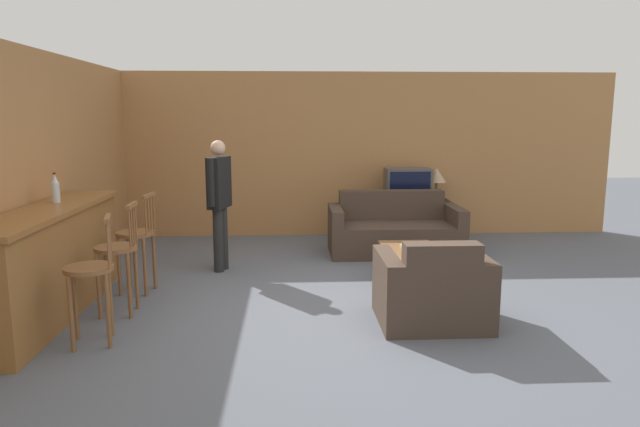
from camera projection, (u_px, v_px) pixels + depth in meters
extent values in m
plane|color=#565B66|center=(343.00, 311.00, 5.65)|extent=(24.00, 24.00, 0.00)
cube|color=#B27A47|center=(322.00, 155.00, 9.12)|extent=(9.40, 0.08, 2.60)
cube|color=#B27A47|center=(64.00, 169.00, 6.63)|extent=(0.08, 8.75, 2.60)
cube|color=brown|center=(51.00, 265.00, 5.45)|extent=(0.47, 2.58, 1.00)
cube|color=brown|center=(46.00, 211.00, 5.36)|extent=(0.55, 2.64, 0.05)
cylinder|color=brown|center=(89.00, 268.00, 4.74)|extent=(0.49, 0.49, 0.04)
cylinder|color=brown|center=(75.00, 304.00, 4.90)|extent=(0.04, 0.04, 0.64)
cylinder|color=brown|center=(71.00, 315.00, 4.63)|extent=(0.04, 0.04, 0.64)
cylinder|color=brown|center=(110.00, 301.00, 4.97)|extent=(0.04, 0.04, 0.64)
cylinder|color=brown|center=(108.00, 311.00, 4.71)|extent=(0.04, 0.04, 0.64)
cylinder|color=brown|center=(110.00, 240.00, 4.87)|extent=(0.02, 0.02, 0.37)
cylinder|color=brown|center=(109.00, 242.00, 4.80)|extent=(0.02, 0.02, 0.37)
cylinder|color=brown|center=(109.00, 244.00, 4.72)|extent=(0.02, 0.02, 0.37)
cylinder|color=brown|center=(108.00, 246.00, 4.64)|extent=(0.02, 0.02, 0.37)
cube|color=brown|center=(107.00, 218.00, 4.72)|extent=(0.12, 0.34, 0.04)
cylinder|color=brown|center=(116.00, 248.00, 5.48)|extent=(0.42, 0.42, 0.04)
cylinder|color=brown|center=(107.00, 278.00, 5.67)|extent=(0.04, 0.04, 0.64)
cylinder|color=brown|center=(99.00, 287.00, 5.39)|extent=(0.04, 0.04, 0.64)
cylinder|color=brown|center=(136.00, 278.00, 5.69)|extent=(0.04, 0.04, 0.64)
cylinder|color=brown|center=(129.00, 286.00, 5.41)|extent=(0.04, 0.04, 0.64)
cylinder|color=brown|center=(136.00, 224.00, 5.58)|extent=(0.02, 0.02, 0.37)
cylinder|color=brown|center=(134.00, 226.00, 5.50)|extent=(0.02, 0.02, 0.37)
cylinder|color=brown|center=(132.00, 227.00, 5.42)|extent=(0.02, 0.02, 0.37)
cylinder|color=brown|center=(130.00, 229.00, 5.34)|extent=(0.02, 0.02, 0.37)
cube|color=brown|center=(132.00, 205.00, 5.42)|extent=(0.05, 0.34, 0.04)
cylinder|color=brown|center=(135.00, 233.00, 6.17)|extent=(0.45, 0.45, 0.04)
cylinder|color=brown|center=(129.00, 260.00, 6.37)|extent=(0.04, 0.04, 0.64)
cylinder|color=brown|center=(119.00, 267.00, 6.09)|extent=(0.04, 0.04, 0.64)
cylinder|color=brown|center=(154.00, 261.00, 6.35)|extent=(0.04, 0.04, 0.64)
cylinder|color=brown|center=(145.00, 267.00, 6.07)|extent=(0.04, 0.04, 0.64)
cylinder|color=brown|center=(154.00, 213.00, 6.24)|extent=(0.02, 0.02, 0.37)
cylinder|color=brown|center=(151.00, 214.00, 6.16)|extent=(0.02, 0.02, 0.37)
cylinder|color=brown|center=(148.00, 215.00, 6.08)|extent=(0.02, 0.02, 0.37)
cylinder|color=brown|center=(146.00, 217.00, 6.00)|extent=(0.02, 0.02, 0.37)
cube|color=brown|center=(149.00, 196.00, 6.08)|extent=(0.08, 0.35, 0.04)
cube|color=#423328|center=(395.00, 238.00, 8.02)|extent=(1.52, 0.93, 0.43)
cube|color=#423328|center=(391.00, 205.00, 8.30)|extent=(1.52, 0.22, 0.42)
cube|color=#423328|center=(336.00, 231.00, 7.96)|extent=(0.16, 0.93, 0.66)
cube|color=#423328|center=(454.00, 230.00, 8.04)|extent=(0.16, 0.93, 0.66)
cube|color=#423328|center=(431.00, 300.00, 5.34)|extent=(0.67, 0.88, 0.43)
cube|color=#423328|center=(442.00, 266.00, 4.94)|extent=(0.67, 0.22, 0.40)
cube|color=#423328|center=(475.00, 288.00, 5.34)|extent=(0.16, 0.88, 0.65)
cube|color=#423328|center=(387.00, 289.00, 5.30)|extent=(0.16, 0.88, 0.65)
cube|color=brown|center=(412.00, 251.00, 6.65)|extent=(0.64, 1.05, 0.04)
cube|color=brown|center=(395.00, 279.00, 6.18)|extent=(0.06, 0.06, 0.34)
cube|color=brown|center=(446.00, 278.00, 6.21)|extent=(0.06, 0.06, 0.34)
cube|color=brown|center=(381.00, 257.00, 7.14)|extent=(0.06, 0.06, 0.34)
cube|color=brown|center=(425.00, 256.00, 7.17)|extent=(0.06, 0.06, 0.34)
cube|color=black|center=(407.00, 219.00, 8.96)|extent=(1.25, 0.56, 0.63)
cube|color=#4C4C4C|center=(407.00, 184.00, 8.86)|extent=(0.69, 0.41, 0.48)
cube|color=black|center=(410.00, 185.00, 8.66)|extent=(0.62, 0.01, 0.41)
cylinder|color=silver|center=(56.00, 193.00, 5.70)|extent=(0.08, 0.08, 0.20)
cone|color=silver|center=(55.00, 179.00, 5.68)|extent=(0.07, 0.07, 0.09)
cylinder|color=black|center=(54.00, 173.00, 5.67)|extent=(0.03, 0.03, 0.02)
cube|color=#B7AD99|center=(409.00, 246.00, 6.76)|extent=(0.21, 0.14, 0.03)
cylinder|color=brown|center=(436.00, 198.00, 8.92)|extent=(0.16, 0.16, 0.02)
cylinder|color=brown|center=(436.00, 190.00, 8.90)|extent=(0.03, 0.03, 0.24)
cone|color=tan|center=(437.00, 175.00, 8.86)|extent=(0.30, 0.30, 0.22)
cylinder|color=black|center=(218.00, 240.00, 7.03)|extent=(0.12, 0.12, 0.79)
cylinder|color=black|center=(223.00, 238.00, 7.17)|extent=(0.12, 0.12, 0.79)
cube|color=black|center=(219.00, 182.00, 6.98)|extent=(0.27, 0.43, 0.63)
cylinder|color=black|center=(211.00, 182.00, 6.76)|extent=(0.08, 0.08, 0.58)
cylinder|color=black|center=(226.00, 179.00, 7.19)|extent=(0.08, 0.08, 0.58)
sphere|color=tan|center=(218.00, 148.00, 6.91)|extent=(0.18, 0.18, 0.18)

